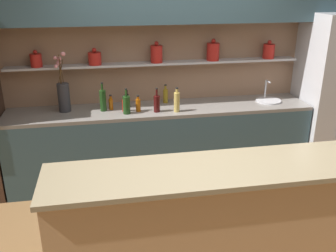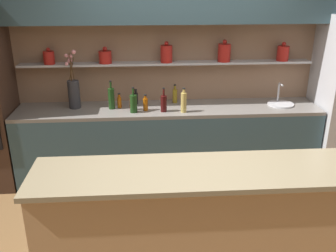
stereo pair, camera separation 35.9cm
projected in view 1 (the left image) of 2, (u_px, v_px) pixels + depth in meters
The scene contains 15 objects.
ground_plane at pixel (197, 235), 3.69m from camera, with size 12.00×12.00×0.00m, color brown.
back_wall_unit at pixel (169, 50), 4.52m from camera, with size 5.20×0.44×2.60m.
back_counter_unit at pixel (161, 143), 4.63m from camera, with size 3.61×0.62×0.92m.
island_counter at pixel (216, 223), 3.01m from camera, with size 2.64×0.61×1.02m.
flower_vase at pixel (64, 94), 4.27m from camera, with size 0.14×0.17×0.69m.
sink_fixture at pixel (268, 99), 4.69m from camera, with size 0.31×0.31×0.25m.
bottle_spirit_0 at pixel (176, 102), 4.28m from camera, with size 0.07×0.07×0.29m.
bottle_sauce_1 at pixel (124, 105), 4.31m from camera, with size 0.05×0.05×0.19m.
bottle_wine_2 at pixel (103, 100), 4.31m from camera, with size 0.07×0.07×0.34m.
bottle_sauce_3 at pixel (138, 105), 4.31m from camera, with size 0.06×0.06×0.19m.
bottle_wine_4 at pixel (157, 103), 4.28m from camera, with size 0.07×0.07×0.28m.
bottle_wine_5 at pixel (127, 105), 4.22m from camera, with size 0.08×0.08×0.30m.
bottle_oil_6 at pixel (166, 95), 4.61m from camera, with size 0.06×0.06×0.23m.
bottle_sauce_7 at pixel (127, 99), 4.51m from camera, with size 0.05×0.05×0.19m.
bottle_sauce_8 at pixel (111, 103), 4.37m from camera, with size 0.05×0.05×0.18m.
Camera 1 is at (-0.83, -2.94, 2.34)m, focal length 40.00 mm.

